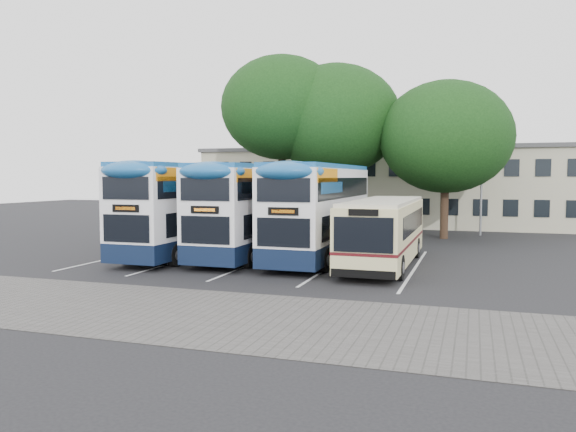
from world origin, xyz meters
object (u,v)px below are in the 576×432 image
(tree_mid, at_px, (336,120))
(tree_right, at_px, (446,137))
(lamp_post, at_px, (482,158))
(tree_left, at_px, (282,108))
(bus_dd_left, at_px, (190,205))
(bus_dd_mid, at_px, (255,206))
(bus_single, at_px, (384,228))
(bus_dd_right, at_px, (320,207))

(tree_mid, xyz_separation_m, tree_right, (7.16, -0.62, -1.34))
(lamp_post, xyz_separation_m, tree_left, (-12.79, -3.11, 3.39))
(lamp_post, relative_size, bus_dd_left, 0.84)
(bus_dd_mid, relative_size, bus_single, 1.10)
(bus_dd_mid, bearing_deg, tree_right, 52.73)
(tree_left, distance_m, bus_dd_mid, 12.34)
(bus_dd_right, bearing_deg, bus_dd_left, -174.97)
(tree_left, distance_m, tree_right, 10.82)
(bus_dd_left, distance_m, bus_dd_mid, 3.29)
(bus_dd_left, xyz_separation_m, bus_dd_right, (6.51, 0.57, -0.03))
(tree_mid, relative_size, bus_dd_mid, 1.07)
(bus_dd_right, height_order, bus_single, bus_dd_right)
(bus_dd_left, relative_size, bus_dd_right, 1.01)
(tree_mid, distance_m, bus_dd_left, 13.92)
(tree_right, bearing_deg, bus_single, -99.17)
(bus_dd_right, bearing_deg, tree_left, 117.73)
(bus_dd_mid, height_order, bus_dd_right, bus_dd_mid)
(tree_mid, xyz_separation_m, bus_single, (5.24, -12.52, -6.04))
(lamp_post, xyz_separation_m, tree_right, (-2.19, -2.68, 1.25))
(lamp_post, distance_m, tree_mid, 9.92)
(bus_dd_mid, bearing_deg, bus_single, -8.17)
(bus_dd_right, bearing_deg, bus_dd_mid, -179.29)
(lamp_post, height_order, tree_right, tree_right)
(tree_mid, bearing_deg, bus_dd_mid, -95.83)
(bus_dd_mid, bearing_deg, tree_left, 102.05)
(bus_dd_left, bearing_deg, bus_single, -2.30)
(lamp_post, bearing_deg, bus_single, -105.76)
(lamp_post, bearing_deg, bus_dd_right, -118.12)
(lamp_post, distance_m, bus_dd_left, 19.95)
(tree_left, bearing_deg, bus_dd_mid, -77.95)
(tree_mid, height_order, bus_dd_mid, tree_mid)
(tree_right, distance_m, bus_dd_right, 12.67)
(lamp_post, xyz_separation_m, bus_dd_right, (-7.27, -13.61, -2.64))
(tree_left, relative_size, bus_single, 1.23)
(bus_dd_left, height_order, bus_single, bus_dd_left)
(tree_right, relative_size, bus_dd_left, 0.91)
(tree_left, xyz_separation_m, tree_mid, (3.43, 1.06, -0.80))
(tree_right, bearing_deg, bus_dd_left, -135.22)
(tree_left, height_order, bus_dd_right, tree_left)
(tree_mid, bearing_deg, bus_dd_right, -79.79)
(tree_mid, relative_size, tree_right, 1.16)
(tree_mid, distance_m, tree_right, 7.31)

